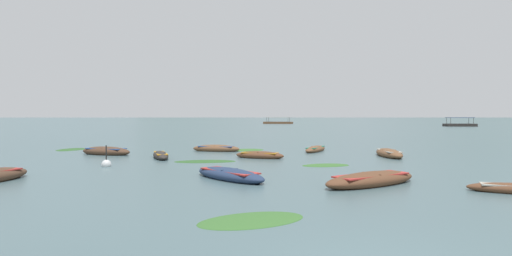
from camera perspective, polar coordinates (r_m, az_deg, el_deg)
name	(u,v)px	position (r m, az deg, el deg)	size (l,w,h in m)	color
ground_plane	(259,117)	(1505.86, 0.47, 1.60)	(6000.00, 6000.00, 0.00)	#476066
mountain_1	(63,66)	(2478.98, -26.43, 8.17)	(1452.87, 1452.87, 579.41)	slate
mountain_2	(175,82)	(2462.56, -11.85, 6.63)	(1335.48, 1335.48, 432.14)	#4C5B56
mountain_3	(304,97)	(2196.71, 7.04, 4.53)	(782.04, 782.04, 223.70)	slate
mountain_4	(485,76)	(2767.86, 30.53, 6.55)	(1623.45, 1623.45, 496.78)	#4C5B56
rowboat_0	(161,155)	(24.86, -13.80, -3.92)	(2.01, 3.62, 0.51)	#2D2826
rowboat_2	(389,153)	(26.43, 18.90, -3.55)	(1.25, 3.80, 0.63)	brown
rowboat_3	(315,149)	(29.04, 8.70, -3.09)	(2.43, 3.74, 0.51)	brown
rowboat_4	(371,180)	(15.39, 16.54, -7.27)	(4.47, 3.48, 0.62)	brown
rowboat_5	(229,175)	(16.14, -3.91, -6.84)	(3.64, 3.81, 0.56)	navy
rowboat_6	(260,155)	(24.12, 0.55, -4.03)	(3.28, 2.02, 0.53)	brown
rowboat_7	(216,149)	(28.98, -5.87, -3.03)	(3.74, 1.85, 0.61)	brown
rowboat_9	(106,151)	(28.20, -21.13, -3.22)	(4.03, 2.54, 0.68)	#4C3323
ferry_0	(460,125)	(114.10, 27.69, 0.43)	(7.66, 3.36, 2.54)	#2D2826
ferry_1	(278,123)	(137.93, 3.26, 0.81)	(10.73, 6.21, 2.54)	brown
mooring_buoy	(106,164)	(21.53, -21.08, -4.98)	(0.49, 0.49, 1.24)	silver
weed_patch_0	(205,162)	(22.40, -7.47, -4.91)	(3.51, 1.42, 0.14)	#2D5628
weed_patch_2	(71,150)	(33.41, -25.45, -2.88)	(2.85, 1.78, 0.14)	#2D5628
weed_patch_3	(247,150)	(29.72, -1.32, -3.27)	(2.71, 2.05, 0.14)	#38662D
weed_patch_4	(326,165)	(20.82, 10.19, -5.43)	(2.57, 1.28, 0.14)	#38662D
weed_patch_5	(252,220)	(9.88, -0.62, -13.39)	(1.48, 2.77, 0.14)	#38662D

